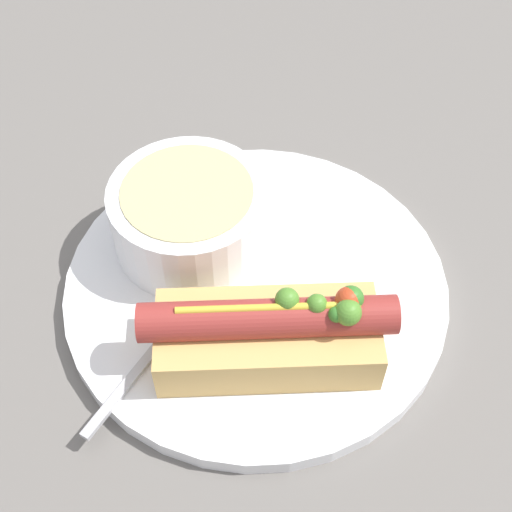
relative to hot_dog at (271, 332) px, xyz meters
The scene contains 5 objects.
ground_plane 0.07m from the hot_dog, 79.20° to the left, with size 4.00×4.00×0.00m, color slate.
dinner_plate 0.07m from the hot_dog, 79.20° to the left, with size 0.28×0.28×0.01m.
hot_dog is the anchor object (origin of this frame).
soup_bowl 0.12m from the hot_dog, 100.62° to the left, with size 0.12×0.12×0.05m.
spoon 0.07m from the hot_dog, 134.70° to the left, with size 0.12×0.10×0.01m.
Camera 1 is at (-0.10, -0.29, 0.43)m, focal length 50.00 mm.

